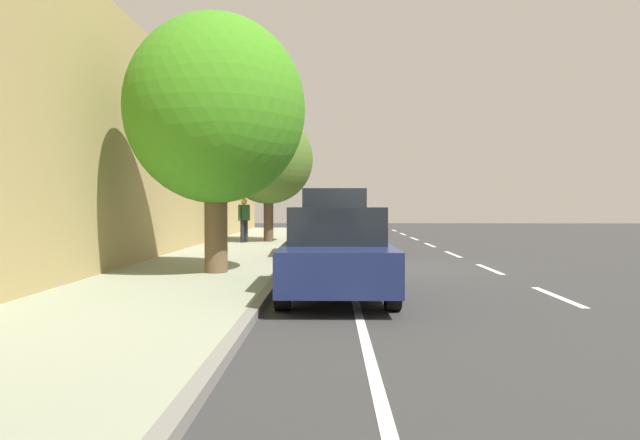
% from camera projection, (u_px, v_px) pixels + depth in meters
% --- Properties ---
extents(ground, '(68.38, 68.38, 0.00)m').
position_uv_depth(ground, '(379.00, 266.00, 14.79)').
color(ground, '#343434').
extents(sidewalk, '(3.59, 42.73, 0.13)m').
position_uv_depth(sidewalk, '(216.00, 263.00, 14.86)').
color(sidewalk, '#959C85').
rests_on(sidewalk, ground).
extents(curb_edge, '(0.16, 42.73, 0.13)m').
position_uv_depth(curb_edge, '(289.00, 263.00, 14.83)').
color(curb_edge, gray).
rests_on(curb_edge, ground).
extents(lane_stripe_centre, '(0.14, 40.00, 0.01)m').
position_uv_depth(lane_stripe_centre, '(469.00, 261.00, 16.11)').
color(lane_stripe_centre, white).
rests_on(lane_stripe_centre, ground).
extents(lane_stripe_bike_edge, '(0.12, 42.73, 0.01)m').
position_uv_depth(lane_stripe_bike_edge, '(346.00, 266.00, 14.80)').
color(lane_stripe_bike_edge, white).
rests_on(lane_stripe_bike_edge, ground).
extents(building_facade, '(0.50, 42.73, 6.00)m').
position_uv_depth(building_facade, '(135.00, 149.00, 14.82)').
color(building_facade, tan).
rests_on(building_facade, ground).
extents(parked_suv_red_nearest, '(2.17, 4.80, 1.99)m').
position_uv_depth(parked_suv_red_nearest, '(332.00, 214.00, 32.32)').
color(parked_suv_red_nearest, maroon).
rests_on(parked_suv_red_nearest, ground).
extents(parked_suv_black_second, '(2.14, 4.78, 1.99)m').
position_uv_depth(parked_suv_black_second, '(332.00, 223.00, 16.53)').
color(parked_suv_black_second, black).
rests_on(parked_suv_black_second, ground).
extents(parked_sedan_dark_blue_mid, '(1.86, 4.41, 1.52)m').
position_uv_depth(parked_sedan_dark_blue_mid, '(336.00, 252.00, 9.90)').
color(parked_sedan_dark_blue_mid, navy).
rests_on(parked_sedan_dark_blue_mid, ground).
extents(bicycle_at_curb, '(1.78, 0.46, 0.79)m').
position_uv_depth(bicycle_at_curb, '(315.00, 235.00, 22.27)').
color(bicycle_at_curb, black).
rests_on(bicycle_at_curb, ground).
extents(cyclist_with_backpack, '(0.42, 0.62, 1.71)m').
position_uv_depth(cyclist_with_backpack, '(309.00, 218.00, 22.71)').
color(cyclist_with_backpack, '#C6B284').
rests_on(cyclist_with_backpack, ground).
extents(street_tree_near_cyclist, '(3.45, 3.45, 4.92)m').
position_uv_depth(street_tree_near_cyclist, '(268.00, 160.00, 22.48)').
color(street_tree_near_cyclist, '#4C392A').
rests_on(street_tree_near_cyclist, sidewalk).
extents(street_tree_mid_block, '(3.76, 3.76, 5.41)m').
position_uv_depth(street_tree_mid_block, '(215.00, 110.00, 12.14)').
color(street_tree_mid_block, brown).
rests_on(street_tree_mid_block, sidewalk).
extents(pedestrian_on_phone, '(0.40, 0.54, 1.67)m').
position_uv_depth(pedestrian_on_phone, '(244.00, 218.00, 21.96)').
color(pedestrian_on_phone, black).
rests_on(pedestrian_on_phone, sidewalk).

